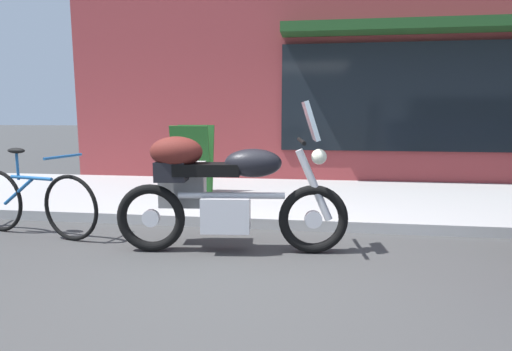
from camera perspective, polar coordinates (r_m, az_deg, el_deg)
The scene contains 4 objects.
ground_plane at distance 3.51m, azimuth -0.11°, elevation -13.09°, with size 80.00×80.00×0.00m, color #3C3C3C.
touring_motorcycle at distance 3.92m, azimuth -5.20°, elevation -1.67°, with size 2.15×0.62×1.40m.
parked_bicycle at distance 5.02m, azimuth -27.94°, elevation -3.08°, with size 1.65×0.53×0.93m.
sandwich_board_sign at distance 6.17m, azimuth -8.51°, elevation 2.11°, with size 0.55×0.42×0.99m.
Camera 1 is at (0.46, -3.24, 1.29)m, focal length 29.62 mm.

